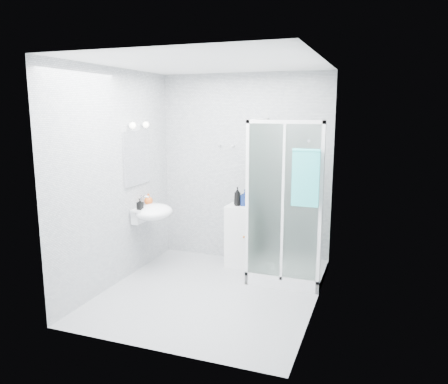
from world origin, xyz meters
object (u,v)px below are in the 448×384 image
at_px(shampoo_bottle_a, 237,196).
at_px(soap_dispenser_black, 140,204).
at_px(soap_dispenser_orange, 148,199).
at_px(shampoo_bottle_b, 245,197).
at_px(shower_enclosure, 281,244).
at_px(hand_towel, 306,177).
at_px(storage_cabinet, 240,236).
at_px(wall_basin, 152,212).

xyz_separation_m(shampoo_bottle_a, soap_dispenser_black, (-1.06, -0.74, -0.03)).
bearing_deg(shampoo_bottle_a, soap_dispenser_orange, -158.83).
xyz_separation_m(shampoo_bottle_b, soap_dispenser_orange, (-1.21, -0.46, -0.02)).
distance_m(shower_enclosure, soap_dispenser_orange, 1.85).
bearing_deg(shampoo_bottle_b, hand_towel, -36.60).
distance_m(shampoo_bottle_a, soap_dispenser_black, 1.29).
relative_size(shower_enclosure, hand_towel, 3.09).
distance_m(shower_enclosure, shampoo_bottle_a, 0.88).
distance_m(storage_cabinet, shampoo_bottle_a, 0.55).
height_order(shampoo_bottle_b, soap_dispenser_orange, shampoo_bottle_b).
xyz_separation_m(wall_basin, soap_dispenser_orange, (-0.12, 0.13, 0.14)).
bearing_deg(soap_dispenser_black, shampoo_bottle_a, 34.83).
relative_size(storage_cabinet, soap_dispenser_orange, 5.65).
bearing_deg(storage_cabinet, shampoo_bottle_a, -146.54).
relative_size(storage_cabinet, soap_dispenser_black, 5.78).
xyz_separation_m(shower_enclosure, wall_basin, (-1.66, -0.32, 0.35)).
distance_m(shower_enclosure, shampoo_bottle_b, 0.81).
relative_size(shampoo_bottle_a, soap_dispenser_orange, 1.70).
relative_size(storage_cabinet, shampoo_bottle_a, 3.33).
distance_m(storage_cabinet, soap_dispenser_black, 1.42).
bearing_deg(shampoo_bottle_a, soap_dispenser_black, -145.17).
bearing_deg(soap_dispenser_black, shower_enclosure, 15.94).
bearing_deg(wall_basin, shower_enclosure, 10.81).
distance_m(hand_towel, soap_dispenser_black, 2.11).
height_order(shower_enclosure, storage_cabinet, shower_enclosure).
bearing_deg(hand_towel, shampoo_bottle_a, 147.44).
distance_m(wall_basin, storage_cabinet, 1.23).
xyz_separation_m(hand_towel, shampoo_bottle_a, (-1.01, 0.64, -0.41)).
bearing_deg(storage_cabinet, soap_dispenser_orange, -158.72).
height_order(shower_enclosure, soap_dispenser_black, shower_enclosure).
height_order(wall_basin, shampoo_bottle_b, shampoo_bottle_b).
bearing_deg(soap_dispenser_black, storage_cabinet, 34.80).
height_order(hand_towel, shampoo_bottle_a, hand_towel).
bearing_deg(storage_cabinet, soap_dispenser_black, -145.52).
bearing_deg(shampoo_bottle_a, shower_enclosure, -19.91).
bearing_deg(wall_basin, storage_cabinet, 29.68).
distance_m(shower_enclosure, hand_towel, 1.07).
xyz_separation_m(shower_enclosure, storage_cabinet, (-0.63, 0.27, -0.03)).
xyz_separation_m(storage_cabinet, soap_dispenser_black, (-1.09, -0.76, 0.51)).
relative_size(hand_towel, shampoo_bottle_a, 2.56).
distance_m(shower_enclosure, soap_dispenser_black, 1.86).
xyz_separation_m(shower_enclosure, soap_dispenser_orange, (-1.78, -0.19, 0.49)).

